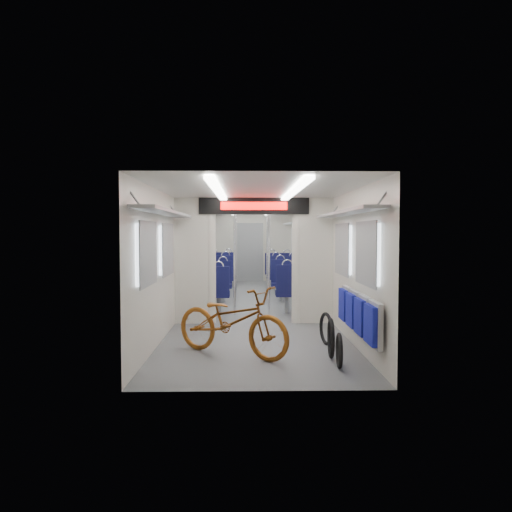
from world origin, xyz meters
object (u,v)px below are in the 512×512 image
(seat_bay_far_right, at_px, (282,270))
(stanchion_far_left, at_px, (236,253))
(flip_bench, at_px, (358,313))
(seat_bay_near_left, at_px, (210,283))
(stanchion_near_right, at_px, (269,258))
(bike_hoop_a, at_px, (339,353))
(bike_hoop_b, at_px, (331,340))
(seat_bay_far_left, at_px, (219,270))
(stanchion_near_left, at_px, (235,258))
(bike_hoop_c, at_px, (326,330))
(seat_bay_near_right, at_px, (294,282))
(bicycle, at_px, (232,321))
(stanchion_far_right, at_px, (267,252))

(seat_bay_far_right, bearing_deg, stanchion_far_left, -123.83)
(flip_bench, xyz_separation_m, seat_bay_near_left, (-2.29, 4.39, -0.04))
(seat_bay_far_right, distance_m, stanchion_near_right, 4.90)
(bike_hoop_a, xyz_separation_m, seat_bay_far_right, (-0.06, 8.85, 0.36))
(bike_hoop_b, bearing_deg, stanchion_near_right, 100.58)
(seat_bay_far_left, height_order, stanchion_near_right, stanchion_near_right)
(seat_bay_near_left, bearing_deg, stanchion_near_left, -60.92)
(flip_bench, distance_m, stanchion_near_left, 3.84)
(flip_bench, height_order, bike_hoop_c, flip_bench)
(bike_hoop_a, bearing_deg, seat_bay_near_right, 90.67)
(bike_hoop_b, distance_m, stanchion_far_left, 6.56)
(bicycle, relative_size, seat_bay_near_right, 0.84)
(bike_hoop_b, height_order, stanchion_far_right, stanchion_far_right)
(seat_bay_near_left, distance_m, seat_bay_far_left, 3.65)
(flip_bench, xyz_separation_m, bike_hoop_a, (-0.36, -0.61, -0.38))
(stanchion_far_left, bearing_deg, seat_bay_near_right, -51.74)
(stanchion_far_left, height_order, stanchion_far_right, same)
(bike_hoop_c, bearing_deg, seat_bay_near_left, 117.98)
(seat_bay_near_left, relative_size, stanchion_far_right, 0.90)
(bicycle, bearing_deg, stanchion_near_right, 23.70)
(bike_hoop_c, bearing_deg, seat_bay_far_left, 105.01)
(flip_bench, bearing_deg, bike_hoop_c, 115.16)
(seat_bay_near_left, relative_size, seat_bay_far_left, 0.90)
(seat_bay_far_right, bearing_deg, bike_hoop_b, -89.71)
(stanchion_near_left, height_order, stanchion_far_right, same)
(bike_hoop_c, bearing_deg, seat_bay_far_right, 90.80)
(bike_hoop_a, distance_m, stanchion_near_right, 4.18)
(stanchion_near_right, bearing_deg, bike_hoop_a, -80.43)
(seat_bay_far_left, relative_size, stanchion_near_left, 1.00)
(seat_bay_near_left, bearing_deg, seat_bay_near_right, 4.44)
(seat_bay_near_left, height_order, seat_bay_far_right, seat_bay_far_right)
(seat_bay_near_left, xyz_separation_m, stanchion_far_left, (0.53, 1.85, 0.61))
(flip_bench, relative_size, stanchion_near_right, 0.93)
(bike_hoop_b, relative_size, stanchion_far_left, 0.23)
(seat_bay_far_right, xyz_separation_m, stanchion_far_right, (-0.53, -1.88, 0.59))
(bike_hoop_a, xyz_separation_m, stanchion_far_right, (-0.59, 6.97, 0.95))
(bicycle, relative_size, seat_bay_near_left, 0.88)
(bike_hoop_b, xyz_separation_m, stanchion_near_left, (-1.35, 3.50, 0.91))
(seat_bay_near_left, relative_size, stanchion_near_left, 0.90)
(bike_hoop_a, bearing_deg, stanchion_near_left, 108.97)
(seat_bay_far_right, bearing_deg, bike_hoop_a, -89.61)
(bicycle, distance_m, bike_hoop_b, 1.35)
(flip_bench, bearing_deg, seat_bay_near_right, 95.28)
(stanchion_near_left, distance_m, stanchion_far_right, 3.08)
(bike_hoop_c, xyz_separation_m, stanchion_near_right, (-0.72, 2.74, 0.93))
(flip_bench, distance_m, stanchion_far_right, 6.46)
(flip_bench, relative_size, stanchion_near_left, 0.93)
(seat_bay_near_left, xyz_separation_m, seat_bay_far_right, (1.87, 3.85, 0.02))
(stanchion_far_right, bearing_deg, bicycle, -96.75)
(bike_hoop_a, xyz_separation_m, stanchion_near_right, (-0.68, 4.02, 0.95))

